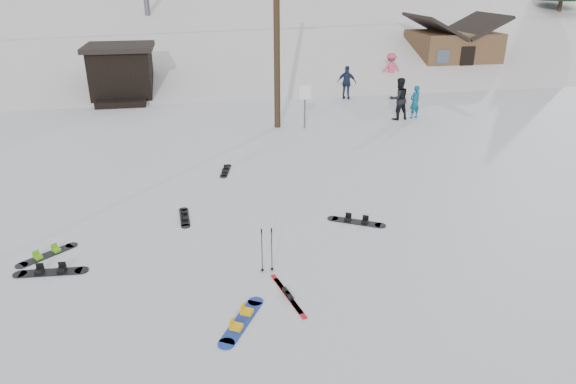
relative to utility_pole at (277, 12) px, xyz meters
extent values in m
plane|color=white|center=(-2.00, -14.00, -4.68)|extent=(200.00, 200.00, 0.00)
cube|color=silver|center=(-2.00, 41.00, -16.68)|extent=(60.00, 85.24, 65.97)
cube|color=white|center=(36.00, 36.00, -15.68)|extent=(45.66, 93.98, 54.59)
cylinder|color=#3A2819|center=(0.00, 0.00, -0.18)|extent=(0.26, 0.26, 9.00)
cylinder|color=#595B60|center=(1.10, -0.40, -3.78)|extent=(0.07, 0.07, 1.80)
cube|color=white|center=(1.10, -0.44, -3.13)|extent=(0.50, 0.04, 0.60)
cube|color=black|center=(-7.00, 7.00, -3.43)|extent=(3.00, 3.00, 2.50)
cube|color=black|center=(-7.00, 7.00, -2.06)|extent=(3.40, 3.40, 0.25)
cube|color=black|center=(-7.00, 5.20, -4.53)|extent=(2.40, 1.20, 0.30)
cube|color=brown|center=(13.00, 10.00, -3.33)|extent=(5.00, 4.00, 2.70)
cube|color=black|center=(11.65, 10.00, -1.63)|extent=(2.69, 4.40, 1.43)
cube|color=black|center=(14.35, 10.00, -1.63)|extent=(2.69, 4.40, 1.43)
cube|color=black|center=(13.00, 7.98, -3.58)|extent=(0.90, 0.06, 1.90)
cube|color=#1C3EBA|center=(-2.91, -13.09, -4.67)|extent=(0.95, 1.32, 0.03)
cylinder|color=#1C3EBA|center=(-2.58, -12.50, -4.67)|extent=(0.31, 0.31, 0.03)
cylinder|color=#1C3EBA|center=(-3.25, -13.67, -4.67)|extent=(0.31, 0.31, 0.03)
cube|color=#FFB50D|center=(-2.79, -12.87, -4.61)|extent=(0.27, 0.25, 0.09)
cube|color=#FFB50D|center=(-3.04, -13.30, -4.61)|extent=(0.27, 0.25, 0.09)
cube|color=#AF1217|center=(-1.88, -12.48, -4.67)|extent=(0.43, 1.50, 0.02)
cube|color=black|center=(-1.88, -12.48, -4.63)|extent=(0.14, 0.28, 0.07)
cube|color=#AF1217|center=(-1.91, -12.33, -4.67)|extent=(0.43, 1.50, 0.02)
cube|color=black|center=(-1.91, -12.33, -4.63)|extent=(0.14, 0.28, 0.07)
cylinder|color=black|center=(-2.28, -11.40, -4.16)|extent=(0.02, 0.02, 1.04)
cylinder|color=black|center=(-2.28, -11.40, -4.63)|extent=(0.08, 0.08, 0.01)
cylinder|color=black|center=(-2.28, -11.40, -3.66)|extent=(0.03, 0.03, 0.09)
cylinder|color=black|center=(-2.06, -11.40, -4.16)|extent=(0.02, 0.02, 1.04)
cylinder|color=black|center=(-2.06, -11.40, -4.63)|extent=(0.08, 0.08, 0.01)
cylinder|color=black|center=(-2.06, -11.40, -3.66)|extent=(0.03, 0.03, 0.09)
cube|color=black|center=(-6.87, -10.57, -4.67)|extent=(1.33, 0.39, 0.03)
cylinder|color=black|center=(-6.22, -10.61, -4.67)|extent=(0.30, 0.30, 0.03)
cylinder|color=black|center=(-7.53, -10.52, -4.67)|extent=(0.30, 0.30, 0.03)
cube|color=black|center=(-6.64, -10.58, -4.61)|extent=(0.18, 0.23, 0.09)
cube|color=black|center=(-7.11, -10.55, -4.61)|extent=(0.18, 0.23, 0.09)
cube|color=black|center=(-3.96, -8.31, -4.67)|extent=(0.30, 1.08, 0.02)
cylinder|color=black|center=(-3.99, -7.77, -4.67)|extent=(0.25, 0.25, 0.02)
cylinder|color=black|center=(-3.94, -8.84, -4.67)|extent=(0.25, 0.25, 0.02)
cube|color=black|center=(-3.97, -8.11, -4.62)|extent=(0.18, 0.14, 0.07)
cube|color=black|center=(-3.95, -8.50, -4.62)|extent=(0.18, 0.14, 0.07)
cube|color=black|center=(-7.13, -9.75, -4.67)|extent=(1.11, 0.98, 0.02)
cylinder|color=black|center=(-6.66, -9.37, -4.67)|extent=(0.28, 0.28, 0.02)
cylinder|color=black|center=(-7.60, -10.13, -4.67)|extent=(0.28, 0.28, 0.02)
cube|color=#69BA15|center=(-6.96, -9.61, -4.62)|extent=(0.24, 0.25, 0.08)
cube|color=#69BA15|center=(-7.30, -9.89, -4.62)|extent=(0.24, 0.25, 0.08)
cube|color=black|center=(0.51, -9.43, -4.67)|extent=(1.26, 0.89, 0.03)
cylinder|color=black|center=(1.07, -9.75, -4.67)|extent=(0.29, 0.29, 0.03)
cylinder|color=black|center=(-0.04, -9.12, -4.67)|extent=(0.29, 0.29, 0.03)
cube|color=black|center=(0.72, -9.55, -4.61)|extent=(0.24, 0.26, 0.08)
cube|color=black|center=(0.31, -9.32, -4.61)|extent=(0.24, 0.26, 0.08)
cube|color=black|center=(-2.60, -4.96, -4.67)|extent=(0.46, 1.07, 0.02)
cylinder|color=black|center=(-2.49, -4.45, -4.67)|extent=(0.24, 0.24, 0.02)
cylinder|color=black|center=(-2.71, -5.47, -4.67)|extent=(0.24, 0.24, 0.02)
cube|color=black|center=(-2.56, -4.78, -4.63)|extent=(0.20, 0.16, 0.07)
cube|color=black|center=(-2.64, -5.15, -4.63)|extent=(0.20, 0.16, 0.07)
imported|color=#0B5370|center=(6.35, 0.31, -3.94)|extent=(0.63, 0.52, 1.48)
imported|color=black|center=(5.54, 0.25, -3.75)|extent=(0.99, 0.82, 1.87)
imported|color=#CA4765|center=(8.00, 7.59, -3.75)|extent=(1.24, 0.76, 1.86)
imported|color=#1B2743|center=(4.45, 4.61, -3.83)|extent=(1.08, 0.86, 1.71)
camera|label=1|loc=(-3.54, -21.07, 1.41)|focal=32.00mm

